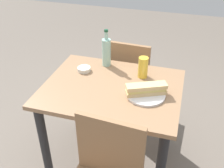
% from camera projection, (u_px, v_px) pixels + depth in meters
% --- Properties ---
extents(ground_plane, '(8.00, 8.00, 0.00)m').
position_uv_depth(ground_plane, '(112.00, 161.00, 2.17)').
color(ground_plane, '#6B6056').
extents(dining_table, '(0.91, 0.72, 0.73)m').
position_uv_depth(dining_table, '(112.00, 103.00, 1.84)').
color(dining_table, '#997251').
rests_on(dining_table, ground).
extents(chair_far, '(0.42, 0.42, 0.84)m').
position_uv_depth(chair_far, '(129.00, 77.00, 2.35)').
color(chair_far, '#936B47').
rests_on(chair_far, ground).
extents(plate_near, '(0.25, 0.25, 0.01)m').
position_uv_depth(plate_near, '(146.00, 94.00, 1.68)').
color(plate_near, white).
rests_on(plate_near, dining_table).
extents(baguette_sandwich_near, '(0.26, 0.17, 0.07)m').
position_uv_depth(baguette_sandwich_near, '(146.00, 89.00, 1.66)').
color(baguette_sandwich_near, '#DBB77A').
rests_on(baguette_sandwich_near, plate_near).
extents(knife_near, '(0.17, 0.07, 0.01)m').
position_uv_depth(knife_near, '(142.00, 88.00, 1.72)').
color(knife_near, silver).
rests_on(knife_near, plate_near).
extents(water_bottle, '(0.07, 0.07, 0.28)m').
position_uv_depth(water_bottle, '(106.00, 52.00, 1.96)').
color(water_bottle, '#99C6B7').
rests_on(water_bottle, dining_table).
extents(beer_glass, '(0.07, 0.07, 0.15)m').
position_uv_depth(beer_glass, '(143.00, 67.00, 1.83)').
color(beer_glass, gold).
rests_on(beer_glass, dining_table).
extents(olive_bowl, '(0.10, 0.10, 0.03)m').
position_uv_depth(olive_bowl, '(84.00, 69.00, 1.93)').
color(olive_bowl, silver).
rests_on(olive_bowl, dining_table).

